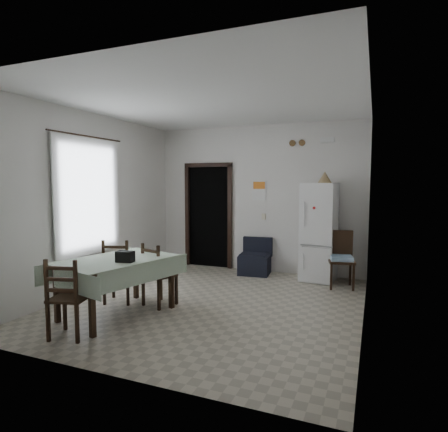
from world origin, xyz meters
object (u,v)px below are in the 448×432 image
Objects in this scene: corner_chair at (341,260)px; dining_table at (117,287)px; dining_chair_near_head at (70,297)px; navy_seat at (255,256)px; dining_chair_far_right at (160,274)px; dining_chair_far_left at (120,270)px; fridge at (319,232)px.

dining_table is at bearing -148.82° from corner_chair.
navy_seat is at bearing -121.35° from dining_chair_near_head.
navy_seat is 1.68m from corner_chair.
dining_chair_far_right is at bearing -119.74° from dining_chair_near_head.
dining_table is 1.61× the size of dining_chair_far_right.
navy_seat is 0.73× the size of dining_chair_far_left.
dining_chair_far_right is at bearing 76.15° from dining_table.
corner_chair reaches higher than dining_table.
dining_chair_far_right is (0.31, 0.57, 0.07)m from dining_table.
dining_chair_far_left is (-2.99, -2.01, -0.00)m from corner_chair.
navy_seat is (-1.21, 0.00, -0.54)m from fridge.
fridge is at bearing -154.60° from dining_chair_far_left.
fridge reaches higher than dining_chair_near_head.
corner_chair is (0.43, -0.35, -0.41)m from fridge.
fridge is 1.86× the size of dining_chair_far_left.
dining_chair_far_right is (-2.35, -1.93, -0.02)m from corner_chair.
navy_seat is 2.73m from dining_chair_far_left.
dining_table is 0.59m from dining_chair_far_left.
corner_chair reaches higher than navy_seat.
dining_chair_far_right is at bearing 170.01° from dining_chair_far_left.
navy_seat is at bearing 85.13° from dining_table.
dining_chair_near_head is at bearing 91.69° from dining_chair_far_right.
dining_table is 1.54× the size of dining_chair_far_left.
dining_chair_far_right is at bearing -152.58° from corner_chair.
dining_chair_far_right is (-1.93, -2.28, -0.43)m from fridge.
dining_table is at bearing -116.05° from navy_seat.
fridge is 1.85× the size of corner_chair.
fridge is 3.02m from dining_chair_far_right.
navy_seat is 0.47× the size of dining_table.
navy_seat is 2.40m from dining_chair_far_right.
dining_chair_far_left reaches higher than dining_chair_near_head.
dining_chair_far_left is at bearing 138.69° from dining_table.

